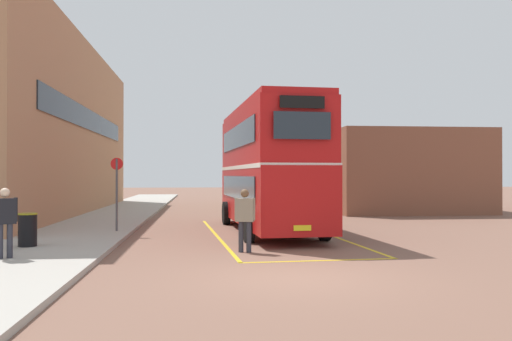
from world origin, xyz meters
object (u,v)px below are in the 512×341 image
Objects in this scene: double_decker_bus at (268,166)px; single_deck_bus at (286,183)px; litter_bin at (28,230)px; bus_stop_sign at (117,187)px; pedestrian_boarding at (245,215)px; pedestrian_waiting_near at (5,217)px.

single_deck_bus is at bearing 78.69° from double_decker_bus.
bus_stop_sign reaches higher than litter_bin.
litter_bin is at bearing 172.51° from pedestrian_boarding.
double_decker_bus reaches higher than pedestrian_boarding.
litter_bin is at bearing -114.66° from bus_stop_sign.
pedestrian_waiting_near is at bearing -105.19° from bus_stop_sign.
bus_stop_sign is at bearing 74.81° from pedestrian_waiting_near.
pedestrian_boarding is (-4.63, -21.89, -0.61)m from single_deck_bus.
double_decker_bus is 5.78m from pedestrian_boarding.
double_decker_bus is at bearing 31.85° from litter_bin.
pedestrian_boarding is 6.48m from bus_stop_sign.
pedestrian_boarding is 0.67× the size of bus_stop_sign.
pedestrian_waiting_near is at bearing -136.85° from double_decker_bus.
pedestrian_boarding is (-1.34, -5.43, -1.48)m from double_decker_bus.
double_decker_bus reaches higher than bus_stop_sign.
single_deck_bus reaches higher than pedestrian_waiting_near.
bus_stop_sign is at bearing 65.34° from litter_bin.
double_decker_bus is 5.68m from bus_stop_sign.
double_decker_bus is 10.09m from pedestrian_waiting_near.
bus_stop_sign is (-5.60, -0.60, -0.78)m from double_decker_bus.
single_deck_bus is at bearing 78.07° from pedestrian_boarding.
bus_stop_sign reaches higher than pedestrian_boarding.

